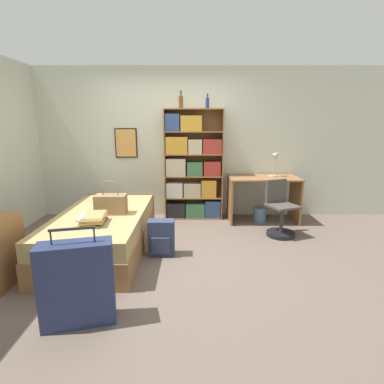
{
  "coord_description": "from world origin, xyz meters",
  "views": [
    {
      "loc": [
        0.39,
        -3.72,
        1.65
      ],
      "look_at": [
        0.41,
        0.21,
        0.75
      ],
      "focal_mm": 28.0,
      "sensor_mm": 36.0,
      "label": 1
    }
  ],
  "objects_px": {
    "bed": "(102,232)",
    "waste_bin": "(258,215)",
    "desk_chair": "(279,217)",
    "desk": "(261,191)",
    "suitcase": "(76,284)",
    "bottle_green": "(179,102)",
    "book_stack_on_bed": "(92,219)",
    "bottle_brown": "(206,103)",
    "desk_lamp": "(274,159)",
    "bookcase": "(191,170)",
    "handbag": "(109,204)",
    "backpack": "(160,238)"
  },
  "relations": [
    {
      "from": "bed",
      "to": "book_stack_on_bed",
      "type": "relative_size",
      "value": 5.33
    },
    {
      "from": "bed",
      "to": "backpack",
      "type": "height_order",
      "value": "bed"
    },
    {
      "from": "suitcase",
      "to": "bottle_green",
      "type": "bearing_deg",
      "value": 75.2
    },
    {
      "from": "bottle_brown",
      "to": "handbag",
      "type": "bearing_deg",
      "value": -132.22
    },
    {
      "from": "desk",
      "to": "bed",
      "type": "bearing_deg",
      "value": -152.49
    },
    {
      "from": "bottle_green",
      "to": "backpack",
      "type": "bearing_deg",
      "value": -97.73
    },
    {
      "from": "book_stack_on_bed",
      "to": "bottle_brown",
      "type": "distance_m",
      "value": 2.71
    },
    {
      "from": "desk_chair",
      "to": "backpack",
      "type": "distance_m",
      "value": 1.85
    },
    {
      "from": "bed",
      "to": "bottle_brown",
      "type": "height_order",
      "value": "bottle_brown"
    },
    {
      "from": "desk",
      "to": "suitcase",
      "type": "bearing_deg",
      "value": -128.18
    },
    {
      "from": "backpack",
      "to": "bookcase",
      "type": "bearing_deg",
      "value": 75.96
    },
    {
      "from": "handbag",
      "to": "waste_bin",
      "type": "bearing_deg",
      "value": 28.74
    },
    {
      "from": "handbag",
      "to": "desk",
      "type": "height_order",
      "value": "handbag"
    },
    {
      "from": "suitcase",
      "to": "bookcase",
      "type": "height_order",
      "value": "bookcase"
    },
    {
      "from": "bottle_green",
      "to": "waste_bin",
      "type": "relative_size",
      "value": 1.13
    },
    {
      "from": "handbag",
      "to": "backpack",
      "type": "bearing_deg",
      "value": -10.35
    },
    {
      "from": "bed",
      "to": "waste_bin",
      "type": "relative_size",
      "value": 8.36
    },
    {
      "from": "desk_lamp",
      "to": "bookcase",
      "type": "bearing_deg",
      "value": 174.52
    },
    {
      "from": "backpack",
      "to": "book_stack_on_bed",
      "type": "bearing_deg",
      "value": -158.58
    },
    {
      "from": "suitcase",
      "to": "desk",
      "type": "bearing_deg",
      "value": 51.82
    },
    {
      "from": "book_stack_on_bed",
      "to": "waste_bin",
      "type": "distance_m",
      "value": 2.86
    },
    {
      "from": "bed",
      "to": "suitcase",
      "type": "relative_size",
      "value": 2.44
    },
    {
      "from": "handbag",
      "to": "backpack",
      "type": "xyz_separation_m",
      "value": [
        0.65,
        -0.12,
        -0.42
      ]
    },
    {
      "from": "handbag",
      "to": "bottle_green",
      "type": "height_order",
      "value": "bottle_green"
    },
    {
      "from": "backpack",
      "to": "desk_lamp",
      "type": "bearing_deg",
      "value": 38.54
    },
    {
      "from": "desk_chair",
      "to": "handbag",
      "type": "bearing_deg",
      "value": -166.24
    },
    {
      "from": "handbag",
      "to": "suitcase",
      "type": "bearing_deg",
      "value": -86.32
    },
    {
      "from": "bottle_green",
      "to": "backpack",
      "type": "relative_size",
      "value": 0.61
    },
    {
      "from": "desk_chair",
      "to": "desk",
      "type": "bearing_deg",
      "value": 98.82
    },
    {
      "from": "bottle_green",
      "to": "desk",
      "type": "distance_m",
      "value": 2.03
    },
    {
      "from": "book_stack_on_bed",
      "to": "suitcase",
      "type": "xyz_separation_m",
      "value": [
        0.2,
        -1.06,
        -0.22
      ]
    },
    {
      "from": "desk",
      "to": "desk_lamp",
      "type": "bearing_deg",
      "value": 10.67
    },
    {
      "from": "bookcase",
      "to": "desk_chair",
      "type": "bearing_deg",
      "value": -33.33
    },
    {
      "from": "handbag",
      "to": "waste_bin",
      "type": "height_order",
      "value": "handbag"
    },
    {
      "from": "bookcase",
      "to": "desk_lamp",
      "type": "distance_m",
      "value": 1.43
    },
    {
      "from": "bottle_brown",
      "to": "suitcase",
      "type": "bearing_deg",
      "value": -112.52
    },
    {
      "from": "bed",
      "to": "book_stack_on_bed",
      "type": "height_order",
      "value": "book_stack_on_bed"
    },
    {
      "from": "desk_chair",
      "to": "waste_bin",
      "type": "xyz_separation_m",
      "value": [
        -0.15,
        0.63,
        -0.15
      ]
    },
    {
      "from": "book_stack_on_bed",
      "to": "bottle_green",
      "type": "xyz_separation_m",
      "value": [
        0.96,
        1.84,
        1.42
      ]
    },
    {
      "from": "handbag",
      "to": "bookcase",
      "type": "xyz_separation_m",
      "value": [
        1.04,
        1.45,
        0.22
      ]
    },
    {
      "from": "waste_bin",
      "to": "suitcase",
      "type": "bearing_deg",
      "value": -128.25
    },
    {
      "from": "bottle_green",
      "to": "desk_chair",
      "type": "relative_size",
      "value": 0.34
    },
    {
      "from": "book_stack_on_bed",
      "to": "backpack",
      "type": "xyz_separation_m",
      "value": [
        0.75,
        0.29,
        -0.35
      ]
    },
    {
      "from": "book_stack_on_bed",
      "to": "desk_lamp",
      "type": "relative_size",
      "value": 0.85
    },
    {
      "from": "bed",
      "to": "desk_chair",
      "type": "bearing_deg",
      "value": 12.32
    },
    {
      "from": "handbag",
      "to": "bottle_brown",
      "type": "relative_size",
      "value": 1.81
    },
    {
      "from": "suitcase",
      "to": "bottle_brown",
      "type": "bearing_deg",
      "value": 67.48
    },
    {
      "from": "bottle_brown",
      "to": "waste_bin",
      "type": "xyz_separation_m",
      "value": [
        0.91,
        -0.22,
        -1.86
      ]
    },
    {
      "from": "bed",
      "to": "waste_bin",
      "type": "bearing_deg",
      "value": 26.71
    },
    {
      "from": "book_stack_on_bed",
      "to": "handbag",
      "type": "bearing_deg",
      "value": 76.28
    }
  ]
}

